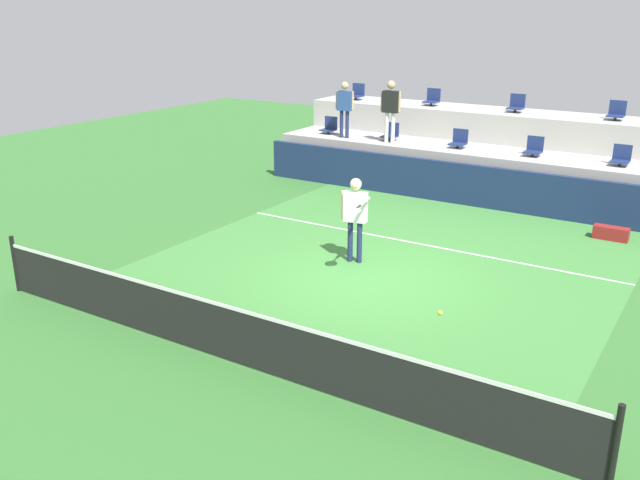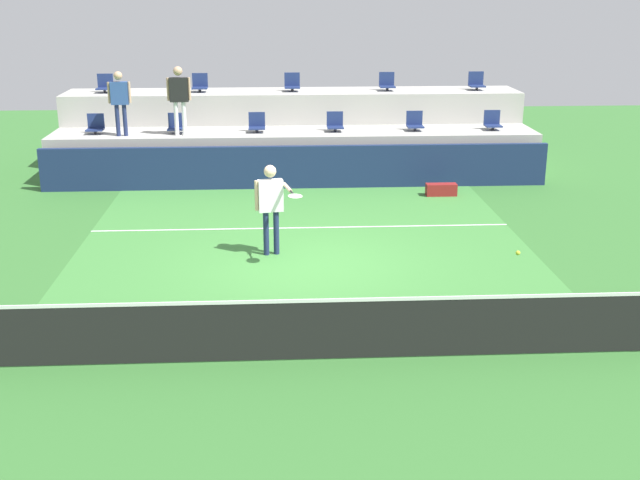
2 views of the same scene
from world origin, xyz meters
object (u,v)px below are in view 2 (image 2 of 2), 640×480
stadium_chair_lower_far_left (95,126)px  stadium_chair_upper_right (387,83)px  stadium_chair_upper_far_left (105,85)px  stadium_chair_upper_left (200,84)px  stadium_chair_lower_far_right (493,122)px  stadium_chair_lower_right (415,123)px  spectator_in_grey (120,97)px  stadium_chair_lower_mid_left (257,124)px  spectator_in_white (179,94)px  stadium_chair_lower_mid_right (335,123)px  stadium_chair_upper_far_right (476,82)px  tennis_ball (518,253)px  equipment_bag (441,190)px  stadium_chair_lower_left (176,125)px  stadium_chair_upper_center (292,84)px  tennis_player (271,200)px

stadium_chair_lower_far_left → stadium_chair_upper_right: 8.23m
stadium_chair_upper_far_left → stadium_chair_upper_left: (2.67, 0.00, 0.00)m
stadium_chair_lower_far_right → stadium_chair_upper_far_left: (-10.69, 1.80, 0.85)m
stadium_chair_lower_right → spectator_in_grey: 7.81m
stadium_chair_lower_mid_left → spectator_in_white: spectator_in_white is taller
stadium_chair_lower_mid_right → stadium_chair_upper_far_right: bearing=23.0°
stadium_chair_lower_far_right → spectator_in_white: spectator_in_white is taller
stadium_chair_lower_far_right → tennis_ball: size_ratio=7.65×
stadium_chair_upper_right → stadium_chair_lower_mid_right: bearing=-132.1°
stadium_chair_lower_mid_right → spectator_in_white: 4.19m
stadium_chair_lower_far_left → equipment_bag: bearing=-14.1°
stadium_chair_lower_left → stadium_chair_upper_center: bearing=29.9°
stadium_chair_lower_far_right → stadium_chair_lower_mid_left: bearing=180.0°
stadium_chair_lower_right → stadium_chair_lower_far_right: size_ratio=1.00×
stadium_chair_upper_right → stadium_chair_lower_left: bearing=-162.9°
stadium_chair_upper_left → spectator_in_grey: size_ratio=0.31×
stadium_chair_upper_far_right → spectator_in_grey: 10.08m
stadium_chair_lower_far_left → stadium_chair_upper_center: bearing=18.9°
stadium_chair_lower_far_left → stadium_chair_upper_left: 3.30m
tennis_player → spectator_in_grey: spectator_in_grey is taller
spectator_in_white → stadium_chair_upper_center: bearing=36.3°
equipment_bag → stadium_chair_upper_right: bearing=102.2°
stadium_chair_lower_left → spectator_in_white: 0.96m
stadium_chair_lower_mid_left → tennis_ball: (3.94, -10.72, -0.11)m
stadium_chair_upper_far_right → stadium_chair_lower_far_right: bearing=-88.3°
stadium_chair_lower_right → stadium_chair_upper_far_right: 2.88m
stadium_chair_lower_far_left → stadium_chair_upper_center: size_ratio=1.00×
stadium_chair_lower_far_right → spectator_in_white: (-8.37, -0.38, 0.87)m
stadium_chair_lower_far_left → stadium_chair_lower_far_right: 10.65m
stadium_chair_upper_far_right → stadium_chair_upper_right: bearing=180.0°
stadium_chair_lower_far_right → equipment_bag: stadium_chair_lower_far_right is taller
stadium_chair_lower_mid_right → stadium_chair_upper_far_left: 6.70m
stadium_chair_upper_center → stadium_chair_upper_right: size_ratio=1.00×
stadium_chair_upper_left → stadium_chair_upper_far_right: 7.97m
stadium_chair_lower_right → stadium_chair_upper_center: bearing=151.1°
stadium_chair_lower_left → stadium_chair_lower_right: bearing=0.0°
stadium_chair_lower_left → tennis_player: 7.08m
stadium_chair_lower_right → stadium_chair_lower_mid_left: bearing=180.0°
spectator_in_white → stadium_chair_upper_left: bearing=80.9°
stadium_chair_lower_mid_right → spectator_in_grey: bearing=-176.1°
stadium_chair_lower_mid_left → stadium_chair_lower_right: (4.26, 0.00, 0.00)m
stadium_chair_upper_far_left → stadium_chair_lower_far_left: bearing=-88.8°
spectator_in_grey → equipment_bag: (8.10, -1.84, -2.10)m
stadium_chair_lower_far_left → stadium_chair_lower_left: (2.12, 0.00, 0.00)m
stadium_chair_lower_far_left → tennis_ball: size_ratio=7.65×
stadium_chair_lower_mid_left → stadium_chair_upper_far_left: stadium_chair_upper_far_left is taller
stadium_chair_lower_left → equipment_bag: 7.21m
stadium_chair_lower_right → tennis_player: bearing=-120.4°
stadium_chair_lower_far_left → equipment_bag: 9.23m
tennis_player → equipment_bag: tennis_player is taller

